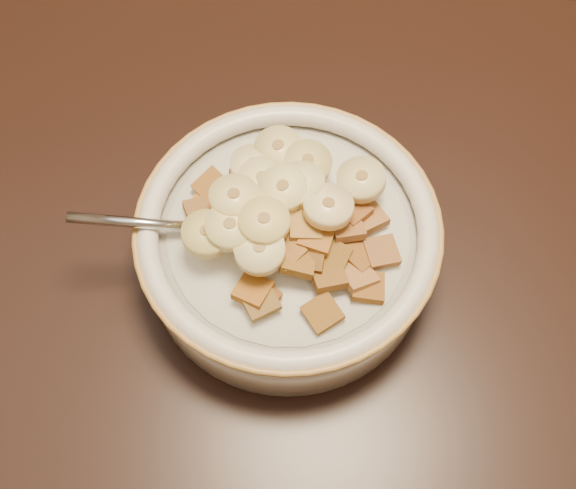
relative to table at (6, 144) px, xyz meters
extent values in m
cube|color=#422816|center=(0.00, 0.00, -0.78)|extent=(4.00, 4.50, 0.10)
cube|color=black|center=(0.00, 0.00, 0.00)|extent=(1.41, 0.92, 0.04)
cylinder|color=beige|center=(0.20, -0.14, 0.04)|extent=(0.19, 0.19, 0.05)
cylinder|color=white|center=(0.20, -0.14, 0.07)|extent=(0.16, 0.16, 0.00)
ellipsoid|color=#B7BBC5|center=(0.17, -0.14, 0.07)|extent=(0.05, 0.04, 0.01)
cube|color=brown|center=(0.18, -0.19, 0.07)|extent=(0.03, 0.03, 0.01)
cube|color=#8F5217|center=(0.22, -0.16, 0.09)|extent=(0.03, 0.03, 0.01)
cube|color=#935A23|center=(0.16, -0.13, 0.08)|extent=(0.03, 0.03, 0.01)
cube|color=brown|center=(0.25, -0.17, 0.07)|extent=(0.03, 0.03, 0.01)
cube|color=brown|center=(0.21, -0.17, 0.08)|extent=(0.03, 0.03, 0.01)
cube|color=brown|center=(0.25, -0.19, 0.07)|extent=(0.02, 0.02, 0.01)
cube|color=brown|center=(0.21, -0.09, 0.07)|extent=(0.03, 0.03, 0.01)
cube|color=olive|center=(0.21, -0.15, 0.09)|extent=(0.02, 0.02, 0.01)
cube|color=brown|center=(0.15, -0.12, 0.07)|extent=(0.02, 0.02, 0.01)
cube|color=brown|center=(0.22, -0.18, 0.08)|extent=(0.02, 0.02, 0.01)
cube|color=brown|center=(0.24, -0.15, 0.08)|extent=(0.02, 0.02, 0.01)
cube|color=olive|center=(0.19, -0.10, 0.07)|extent=(0.03, 0.03, 0.01)
cube|color=brown|center=(0.23, -0.17, 0.08)|extent=(0.03, 0.03, 0.01)
cube|color=#976422|center=(0.20, -0.17, 0.09)|extent=(0.03, 0.03, 0.01)
cube|color=brown|center=(0.18, -0.19, 0.07)|extent=(0.03, 0.03, 0.01)
cube|color=#986119|center=(0.18, -0.18, 0.08)|extent=(0.03, 0.03, 0.01)
cube|color=brown|center=(0.21, -0.17, 0.08)|extent=(0.03, 0.03, 0.01)
cube|color=brown|center=(0.22, -0.20, 0.07)|extent=(0.03, 0.03, 0.01)
cube|color=brown|center=(0.16, -0.11, 0.07)|extent=(0.03, 0.03, 0.01)
cube|color=brown|center=(0.26, -0.17, 0.07)|extent=(0.02, 0.02, 0.01)
cube|color=brown|center=(0.26, -0.14, 0.07)|extent=(0.03, 0.03, 0.01)
cube|color=#976623|center=(0.16, -0.11, 0.07)|extent=(0.03, 0.03, 0.01)
cube|color=brown|center=(0.25, -0.14, 0.08)|extent=(0.03, 0.03, 0.01)
cube|color=olive|center=(0.24, -0.18, 0.07)|extent=(0.03, 0.03, 0.01)
cylinder|color=#FAE09B|center=(0.19, -0.10, 0.09)|extent=(0.04, 0.04, 0.01)
cylinder|color=#EDCF8C|center=(0.18, -0.17, 0.09)|extent=(0.04, 0.04, 0.01)
cylinder|color=#CFB96F|center=(0.17, -0.15, 0.09)|extent=(0.04, 0.04, 0.01)
cylinder|color=beige|center=(0.20, -0.13, 0.10)|extent=(0.04, 0.04, 0.01)
cylinder|color=#D6B86D|center=(0.19, -0.15, 0.10)|extent=(0.04, 0.04, 0.01)
cylinder|color=#F5DF8D|center=(0.25, -0.12, 0.09)|extent=(0.03, 0.03, 0.01)
cylinder|color=#D0C375|center=(0.22, -0.10, 0.09)|extent=(0.04, 0.04, 0.01)
cylinder|color=beige|center=(0.23, -0.14, 0.10)|extent=(0.04, 0.04, 0.02)
cylinder|color=#D2C866|center=(0.15, -0.15, 0.09)|extent=(0.04, 0.04, 0.01)
cylinder|color=beige|center=(0.19, -0.12, 0.09)|extent=(0.04, 0.04, 0.01)
cylinder|color=#D6BE79|center=(0.20, -0.09, 0.09)|extent=(0.04, 0.04, 0.01)
cylinder|color=#F7E17F|center=(0.17, -0.13, 0.10)|extent=(0.04, 0.04, 0.01)
cylinder|color=#FCF4A5|center=(0.21, -0.13, 0.09)|extent=(0.04, 0.04, 0.01)
camera|label=1|loc=(0.17, -0.39, 0.52)|focal=50.00mm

